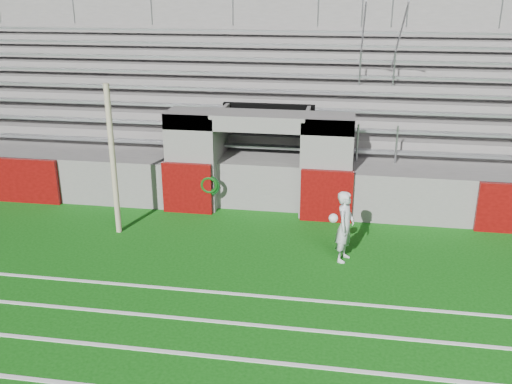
# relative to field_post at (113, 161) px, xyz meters

# --- Properties ---
(ground) EXTENTS (90.00, 90.00, 0.00)m
(ground) POSITION_rel_field_post_xyz_m (3.12, -1.47, -1.80)
(ground) COLOR #0E500D
(ground) RESTS_ON ground
(field_post) EXTENTS (0.13, 0.13, 3.60)m
(field_post) POSITION_rel_field_post_xyz_m (0.00, 0.00, 0.00)
(field_post) COLOR tan
(field_post) RESTS_ON ground
(stadium_structure) EXTENTS (26.00, 8.48, 5.42)m
(stadium_structure) POSITION_rel_field_post_xyz_m (3.12, 6.50, -0.31)
(stadium_structure) COLOR slate
(stadium_structure) RESTS_ON ground
(goalkeeper_with_ball) EXTENTS (0.61, 0.66, 1.58)m
(goalkeeper_with_ball) POSITION_rel_field_post_xyz_m (5.40, -0.64, -1.00)
(goalkeeper_with_ball) COLOR silver
(goalkeeper_with_ball) RESTS_ON ground
(hose_coil) EXTENTS (0.54, 0.14, 0.54)m
(hose_coil) POSITION_rel_field_post_xyz_m (1.92, 1.46, -1.01)
(hose_coil) COLOR #0C4015
(hose_coil) RESTS_ON ground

